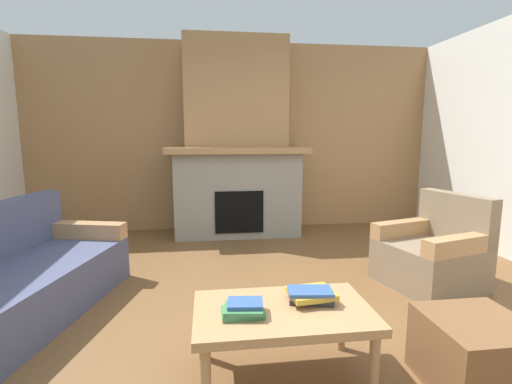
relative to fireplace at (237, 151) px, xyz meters
The scene contains 9 objects.
ground 2.87m from the fireplace, 90.00° to the right, with size 9.00×9.00×0.00m, color brown.
wall_back_wood_panel 0.42m from the fireplace, 90.00° to the left, with size 6.00×0.12×2.70m, color #A87A4C.
fireplace is the anchor object (origin of this frame).
couch 3.07m from the fireplace, 129.74° to the right, with size 1.25×1.95×0.85m.
armchair 2.82m from the fireplace, 51.49° to the right, with size 0.94×0.94×0.85m.
coffee_table 3.35m from the fireplace, 89.97° to the right, with size 1.00×0.60×0.43m.
ottoman 3.75m from the fireplace, 73.31° to the right, with size 0.52×0.52×0.40m, color brown.
book_stack_near_edge 3.38m from the fireplace, 93.95° to the right, with size 0.24×0.20×0.07m.
book_stack_center 3.27m from the fireplace, 86.78° to the right, with size 0.29×0.24×0.08m.
Camera 1 is at (-0.41, -2.56, 1.40)m, focal length 26.04 mm.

